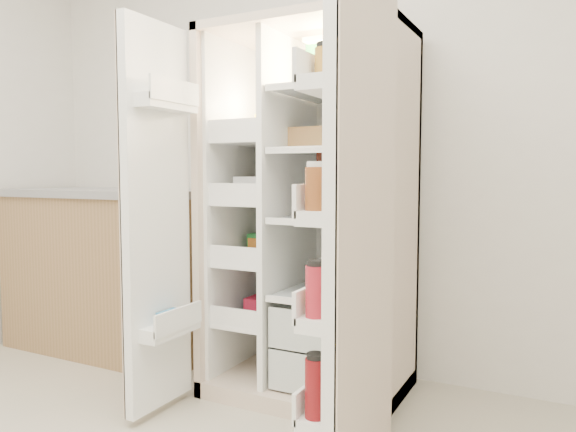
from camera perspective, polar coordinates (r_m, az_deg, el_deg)
The scene contains 5 objects.
wall_back at distance 3.10m, azimuth 4.06°, elevation 9.14°, with size 4.00×0.02×2.70m, color white.
refrigerator at distance 2.76m, azimuth 3.09°, elevation -2.88°, with size 0.92×0.70×1.80m.
freezer_door at distance 2.51m, azimuth -13.52°, elevation -0.31°, with size 0.15×0.40×1.72m.
fridge_door at distance 1.93m, azimuth 7.19°, elevation -2.12°, with size 0.17×0.58×1.72m.
kitchen_counter at distance 3.60m, azimuth -17.27°, elevation -5.24°, with size 1.38×0.73×1.00m.
Camera 1 is at (1.23, -0.84, 1.09)m, focal length 34.00 mm.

